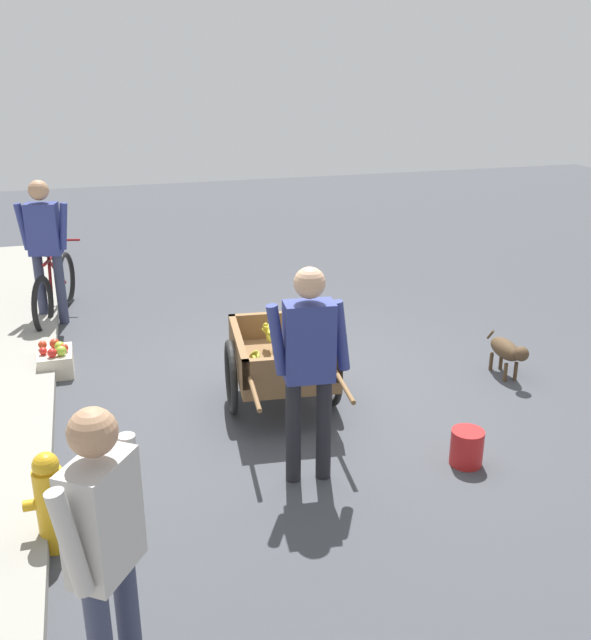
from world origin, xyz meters
The scene contains 10 objects.
ground_plane centered at (0.00, 0.00, 0.00)m, with size 24.00×24.00×0.00m, color #3D3F44.
fruit_cart centered at (-0.19, 0.26, 0.44)m, with size 1.72×1.00×0.74m.
vendor_person centered at (-1.33, 0.39, 0.95)m, with size 0.24×0.58×1.59m.
bicycle centered at (2.74, 2.17, 0.35)m, with size 1.63×0.56×0.85m.
cyclist_person centered at (2.59, 2.21, 0.99)m, with size 0.28×0.57×1.64m.
dog centered at (-0.21, -1.95, 0.27)m, with size 0.67×0.19×0.40m.
fire_hydrant centered at (-1.62, 2.13, 0.33)m, with size 0.25×0.25×0.67m.
plastic_bucket centered at (-1.49, -0.81, 0.14)m, with size 0.25×0.25×0.28m, color #B21E1E.
apple_crate centered at (1.12, 2.16, 0.13)m, with size 0.44×0.32×0.32m.
bystander_person centered at (-2.91, 1.81, 0.93)m, with size 0.44×0.38×1.56m.
Camera 1 is at (-5.56, 1.76, 2.87)m, focal length 39.75 mm.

